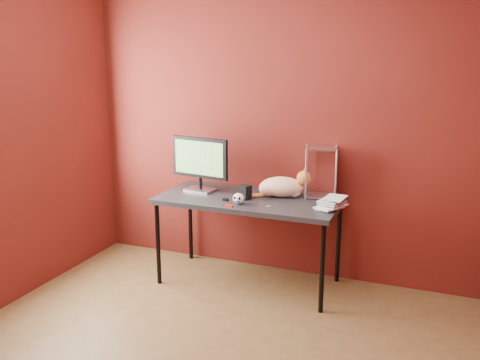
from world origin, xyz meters
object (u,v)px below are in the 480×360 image
at_px(desk, 249,204).
at_px(cat, 282,187).
at_px(skull_mug, 238,199).
at_px(monitor, 200,161).
at_px(book_stack, 326,141).
at_px(speaker, 245,193).

distance_m(desk, cat, 0.31).
distance_m(desk, skull_mug, 0.22).
xyz_separation_m(monitor, book_stack, (1.10, -0.07, 0.25)).
height_order(desk, monitor, monitor).
bearing_deg(monitor, cat, 14.40).
bearing_deg(book_stack, speaker, -177.61).
bearing_deg(skull_mug, monitor, 147.92).
height_order(desk, book_stack, book_stack).
distance_m(cat, book_stack, 0.60).
xyz_separation_m(desk, cat, (0.24, 0.14, 0.14)).
bearing_deg(speaker, monitor, -170.08).
xyz_separation_m(monitor, speaker, (0.45, -0.10, -0.21)).
height_order(monitor, cat, monitor).
xyz_separation_m(skull_mug, book_stack, (0.64, 0.18, 0.47)).
height_order(cat, skull_mug, cat).
distance_m(desk, speaker, 0.11).
bearing_deg(cat, speaker, -157.64).
xyz_separation_m(desk, speaker, (-0.02, -0.04, 0.10)).
relative_size(desk, cat, 2.97).
relative_size(skull_mug, book_stack, 0.09).
bearing_deg(monitor, speaker, -4.10).
relative_size(monitor, speaker, 4.62).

